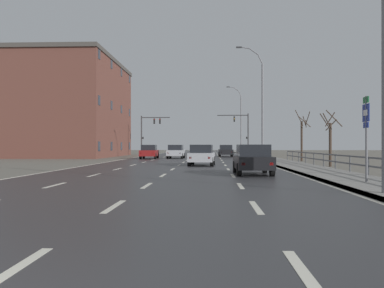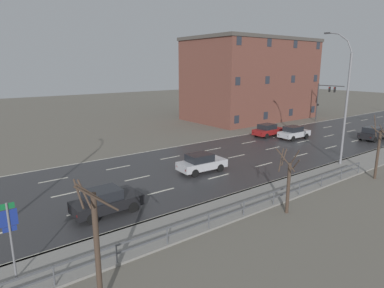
{
  "view_description": "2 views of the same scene",
  "coord_description": "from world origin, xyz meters",
  "px_view_note": "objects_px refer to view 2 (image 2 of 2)",
  "views": [
    {
      "loc": [
        2.39,
        -3.04,
        1.54
      ],
      "look_at": [
        -0.71,
        67.67,
        1.72
      ],
      "focal_mm": 39.76,
      "sensor_mm": 36.0,
      "label": 1
    },
    {
      "loc": [
        22.35,
        12.13,
        8.63
      ],
      "look_at": [
        0.0,
        28.97,
        2.02
      ],
      "focal_mm": 31.11,
      "sensor_mm": 36.0,
      "label": 2
    }
  ],
  "objects_px": {
    "highway_sign": "(10,232)",
    "car_far_left": "(373,133)",
    "car_far_right": "(106,201)",
    "car_near_left": "(294,132)",
    "traffic_signal_left": "(324,96)",
    "car_distant": "(201,163)",
    "brick_building": "(251,79)",
    "street_lamp_midground": "(345,102)",
    "car_mid_centre": "(268,130)"
  },
  "relations": [
    {
      "from": "car_far_left",
      "to": "highway_sign",
      "type": "bearing_deg",
      "value": -85.0
    },
    {
      "from": "street_lamp_midground",
      "to": "car_far_left",
      "type": "relative_size",
      "value": 2.78
    },
    {
      "from": "street_lamp_midground",
      "to": "brick_building",
      "type": "height_order",
      "value": "brick_building"
    },
    {
      "from": "car_far_right",
      "to": "brick_building",
      "type": "bearing_deg",
      "value": 120.35
    },
    {
      "from": "traffic_signal_left",
      "to": "brick_building",
      "type": "relative_size",
      "value": 0.28
    },
    {
      "from": "highway_sign",
      "to": "car_far_right",
      "type": "relative_size",
      "value": 0.83
    },
    {
      "from": "car_distant",
      "to": "car_mid_centre",
      "type": "distance_m",
      "value": 16.75
    },
    {
      "from": "car_far_left",
      "to": "car_mid_centre",
      "type": "distance_m",
      "value": 12.18
    },
    {
      "from": "car_distant",
      "to": "brick_building",
      "type": "relative_size",
      "value": 0.2
    },
    {
      "from": "street_lamp_midground",
      "to": "traffic_signal_left",
      "type": "relative_size",
      "value": 1.95
    },
    {
      "from": "street_lamp_midground",
      "to": "highway_sign",
      "type": "relative_size",
      "value": 3.34
    },
    {
      "from": "street_lamp_midground",
      "to": "highway_sign",
      "type": "height_order",
      "value": "street_lamp_midground"
    },
    {
      "from": "car_near_left",
      "to": "brick_building",
      "type": "distance_m",
      "value": 17.6
    },
    {
      "from": "traffic_signal_left",
      "to": "car_near_left",
      "type": "distance_m",
      "value": 15.57
    },
    {
      "from": "car_distant",
      "to": "car_near_left",
      "type": "height_order",
      "value": "same"
    },
    {
      "from": "car_far_right",
      "to": "car_distant",
      "type": "xyz_separation_m",
      "value": [
        -2.84,
        9.51,
        0.0
      ]
    },
    {
      "from": "street_lamp_midground",
      "to": "brick_building",
      "type": "distance_m",
      "value": 27.35
    },
    {
      "from": "car_distant",
      "to": "car_mid_centre",
      "type": "xyz_separation_m",
      "value": [
        -6.2,
        15.56,
        0.0
      ]
    },
    {
      "from": "car_distant",
      "to": "car_near_left",
      "type": "bearing_deg",
      "value": 104.33
    },
    {
      "from": "car_far_left",
      "to": "car_mid_centre",
      "type": "bearing_deg",
      "value": -137.43
    },
    {
      "from": "car_mid_centre",
      "to": "car_near_left",
      "type": "height_order",
      "value": "same"
    },
    {
      "from": "highway_sign",
      "to": "car_distant",
      "type": "height_order",
      "value": "highway_sign"
    },
    {
      "from": "car_near_left",
      "to": "brick_building",
      "type": "relative_size",
      "value": 0.2
    },
    {
      "from": "brick_building",
      "to": "highway_sign",
      "type": "bearing_deg",
      "value": -58.16
    },
    {
      "from": "highway_sign",
      "to": "car_distant",
      "type": "relative_size",
      "value": 0.82
    },
    {
      "from": "car_far_right",
      "to": "car_distant",
      "type": "distance_m",
      "value": 9.93
    },
    {
      "from": "car_mid_centre",
      "to": "brick_building",
      "type": "bearing_deg",
      "value": 141.08
    },
    {
      "from": "car_near_left",
      "to": "car_far_left",
      "type": "bearing_deg",
      "value": 51.26
    },
    {
      "from": "street_lamp_midground",
      "to": "car_far_left",
      "type": "distance_m",
      "value": 13.99
    },
    {
      "from": "car_far_right",
      "to": "car_mid_centre",
      "type": "distance_m",
      "value": 26.65
    },
    {
      "from": "car_far_left",
      "to": "car_near_left",
      "type": "distance_m",
      "value": 9.23
    },
    {
      "from": "street_lamp_midground",
      "to": "car_mid_centre",
      "type": "distance_m",
      "value": 13.56
    },
    {
      "from": "highway_sign",
      "to": "street_lamp_midground",
      "type": "bearing_deg",
      "value": 92.1
    },
    {
      "from": "car_far_left",
      "to": "car_near_left",
      "type": "relative_size",
      "value": 1.0
    },
    {
      "from": "street_lamp_midground",
      "to": "car_mid_centre",
      "type": "xyz_separation_m",
      "value": [
        -11.9,
        4.4,
        -4.8
      ]
    },
    {
      "from": "highway_sign",
      "to": "car_far_left",
      "type": "height_order",
      "value": "highway_sign"
    },
    {
      "from": "traffic_signal_left",
      "to": "car_mid_centre",
      "type": "relative_size",
      "value": 1.43
    },
    {
      "from": "car_mid_centre",
      "to": "brick_building",
      "type": "relative_size",
      "value": 0.2
    },
    {
      "from": "car_near_left",
      "to": "brick_building",
      "type": "height_order",
      "value": "brick_building"
    },
    {
      "from": "brick_building",
      "to": "car_near_left",
      "type": "bearing_deg",
      "value": -28.03
    },
    {
      "from": "traffic_signal_left",
      "to": "car_far_right",
      "type": "bearing_deg",
      "value": -74.3
    },
    {
      "from": "highway_sign",
      "to": "car_near_left",
      "type": "bearing_deg",
      "value": 107.36
    },
    {
      "from": "car_far_right",
      "to": "car_mid_centre",
      "type": "xyz_separation_m",
      "value": [
        -9.05,
        25.07,
        0.0
      ]
    },
    {
      "from": "car_distant",
      "to": "car_near_left",
      "type": "distance_m",
      "value": 17.21
    },
    {
      "from": "brick_building",
      "to": "street_lamp_midground",
      "type": "bearing_deg",
      "value": -29.76
    },
    {
      "from": "car_far_left",
      "to": "car_distant",
      "type": "height_order",
      "value": "same"
    },
    {
      "from": "street_lamp_midground",
      "to": "car_mid_centre",
      "type": "height_order",
      "value": "street_lamp_midground"
    },
    {
      "from": "highway_sign",
      "to": "car_near_left",
      "type": "relative_size",
      "value": 0.83
    },
    {
      "from": "car_far_right",
      "to": "car_mid_centre",
      "type": "height_order",
      "value": "same"
    },
    {
      "from": "brick_building",
      "to": "car_far_left",
      "type": "bearing_deg",
      "value": -2.19
    }
  ]
}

